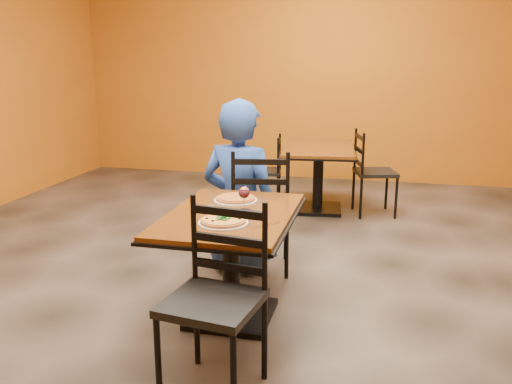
% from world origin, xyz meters
% --- Properties ---
extents(floor, '(7.00, 8.00, 0.01)m').
position_xyz_m(floor, '(0.00, 0.00, 0.00)').
color(floor, black).
rests_on(floor, ground).
extents(wall_back, '(7.00, 0.01, 3.00)m').
position_xyz_m(wall_back, '(0.00, 4.00, 1.50)').
color(wall_back, '#B16313').
rests_on(wall_back, ground).
extents(table_main, '(0.83, 1.23, 0.75)m').
position_xyz_m(table_main, '(0.00, -0.50, 0.56)').
color(table_main, brown).
rests_on(table_main, floor).
extents(table_second, '(0.94, 1.29, 0.75)m').
position_xyz_m(table_second, '(0.26, 2.28, 0.56)').
color(table_second, brown).
rests_on(table_second, floor).
extents(chair_main_near, '(0.52, 0.52, 1.02)m').
position_xyz_m(chair_main_near, '(0.14, -1.34, 0.51)').
color(chair_main_near, black).
rests_on(chair_main_near, floor).
extents(chair_main_far, '(0.55, 0.55, 1.04)m').
position_xyz_m(chair_main_far, '(0.00, 0.41, 0.52)').
color(chair_main_far, black).
rests_on(chair_main_far, floor).
extents(chair_second_left, '(0.44, 0.44, 0.86)m').
position_xyz_m(chair_second_left, '(-0.39, 2.28, 0.43)').
color(chair_second_left, black).
rests_on(chair_second_left, floor).
extents(chair_second_right, '(0.53, 0.53, 0.96)m').
position_xyz_m(chair_second_right, '(0.90, 2.28, 0.48)').
color(chair_second_right, black).
rests_on(chair_second_right, floor).
extents(diner, '(0.77, 0.59, 1.43)m').
position_xyz_m(diner, '(-0.17, 0.38, 0.72)').
color(diner, '#1C359A').
rests_on(diner, floor).
extents(plate_main, '(0.31, 0.31, 0.01)m').
position_xyz_m(plate_main, '(0.02, -0.73, 0.76)').
color(plate_main, white).
rests_on(plate_main, table_main).
extents(pizza_main, '(0.28, 0.28, 0.02)m').
position_xyz_m(pizza_main, '(0.02, -0.73, 0.77)').
color(pizza_main, '#89300A').
rests_on(pizza_main, plate_main).
extents(plate_far, '(0.31, 0.31, 0.01)m').
position_xyz_m(plate_far, '(-0.05, -0.20, 0.76)').
color(plate_far, white).
rests_on(plate_far, table_main).
extents(pizza_far, '(0.28, 0.28, 0.02)m').
position_xyz_m(pizza_far, '(-0.05, -0.20, 0.77)').
color(pizza_far, orange).
rests_on(pizza_far, plate_far).
extents(side_plate, '(0.16, 0.16, 0.01)m').
position_xyz_m(side_plate, '(-0.18, -0.47, 0.76)').
color(side_plate, white).
rests_on(side_plate, table_main).
extents(dip, '(0.09, 0.09, 0.01)m').
position_xyz_m(dip, '(-0.18, -0.47, 0.76)').
color(dip, tan).
rests_on(dip, side_plate).
extents(wine_glass, '(0.08, 0.08, 0.18)m').
position_xyz_m(wine_glass, '(0.07, -0.42, 0.84)').
color(wine_glass, white).
rests_on(wine_glass, table_main).
extents(fork, '(0.08, 0.18, 0.00)m').
position_xyz_m(fork, '(-0.18, -0.75, 0.75)').
color(fork, silver).
rests_on(fork, table_main).
extents(knife, '(0.15, 0.17, 0.00)m').
position_xyz_m(knife, '(0.29, -0.71, 0.75)').
color(knife, silver).
rests_on(knife, table_main).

